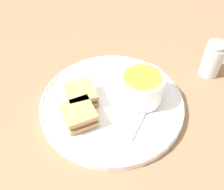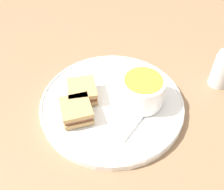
{
  "view_description": "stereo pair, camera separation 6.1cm",
  "coord_description": "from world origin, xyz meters",
  "px_view_note": "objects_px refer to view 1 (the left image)",
  "views": [
    {
      "loc": [
        -0.28,
        -0.3,
        0.48
      ],
      "look_at": [
        0.0,
        0.0,
        0.04
      ],
      "focal_mm": 42.0,
      "sensor_mm": 36.0,
      "label": 1
    },
    {
      "loc": [
        -0.23,
        -0.34,
        0.48
      ],
      "look_at": [
        0.0,
        0.0,
        0.04
      ],
      "focal_mm": 42.0,
      "sensor_mm": 36.0,
      "label": 2
    }
  ],
  "objects_px": {
    "sandwich_half_near": "(81,94)",
    "sandwich_half_far": "(79,114)",
    "soup_bowl": "(142,87)",
    "spoon": "(148,106)",
    "salt_shaker": "(213,59)"
  },
  "relations": [
    {
      "from": "spoon",
      "to": "salt_shaker",
      "type": "xyz_separation_m",
      "value": [
        0.23,
        -0.02,
        0.02
      ]
    },
    {
      "from": "spoon",
      "to": "sandwich_half_near",
      "type": "relative_size",
      "value": 1.39
    },
    {
      "from": "spoon",
      "to": "sandwich_half_near",
      "type": "xyz_separation_m",
      "value": [
        -0.1,
        0.12,
        0.01
      ]
    },
    {
      "from": "soup_bowl",
      "to": "sandwich_half_far",
      "type": "xyz_separation_m",
      "value": [
        -0.15,
        0.05,
        -0.02
      ]
    },
    {
      "from": "sandwich_half_near",
      "to": "sandwich_half_far",
      "type": "distance_m",
      "value": 0.06
    },
    {
      "from": "sandwich_half_near",
      "to": "sandwich_half_far",
      "type": "xyz_separation_m",
      "value": [
        -0.04,
        -0.04,
        0.0
      ]
    },
    {
      "from": "salt_shaker",
      "to": "sandwich_half_near",
      "type": "bearing_deg",
      "value": 156.85
    },
    {
      "from": "sandwich_half_near",
      "to": "salt_shaker",
      "type": "xyz_separation_m",
      "value": [
        0.33,
        -0.14,
        0.01
      ]
    },
    {
      "from": "spoon",
      "to": "sandwich_half_far",
      "type": "height_order",
      "value": "sandwich_half_far"
    },
    {
      "from": "spoon",
      "to": "soup_bowl",
      "type": "bearing_deg",
      "value": 51.3
    },
    {
      "from": "soup_bowl",
      "to": "salt_shaker",
      "type": "relative_size",
      "value": 1.05
    },
    {
      "from": "sandwich_half_near",
      "to": "sandwich_half_far",
      "type": "bearing_deg",
      "value": -132.39
    },
    {
      "from": "soup_bowl",
      "to": "spoon",
      "type": "height_order",
      "value": "soup_bowl"
    },
    {
      "from": "soup_bowl",
      "to": "salt_shaker",
      "type": "distance_m",
      "value": 0.22
    },
    {
      "from": "sandwich_half_near",
      "to": "salt_shaker",
      "type": "distance_m",
      "value": 0.35
    }
  ]
}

